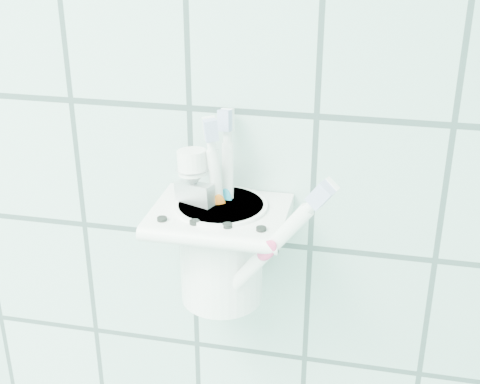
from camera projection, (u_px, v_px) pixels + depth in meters
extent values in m
cube|color=white|center=(229.00, 208.00, 0.66)|extent=(0.05, 0.02, 0.04)
cube|color=white|center=(220.00, 216.00, 0.62)|extent=(0.13, 0.10, 0.01)
cylinder|color=white|center=(207.00, 240.00, 0.58)|extent=(0.13, 0.01, 0.01)
cylinder|color=black|center=(162.00, 219.00, 0.60)|extent=(0.01, 0.01, 0.00)
cylinder|color=black|center=(194.00, 223.00, 0.59)|extent=(0.01, 0.01, 0.00)
cylinder|color=black|center=(227.00, 226.00, 0.59)|extent=(0.01, 0.01, 0.00)
cylinder|color=black|center=(261.00, 229.00, 0.58)|extent=(0.01, 0.01, 0.00)
cylinder|color=white|center=(221.00, 252.00, 0.65)|extent=(0.08, 0.08, 0.10)
cylinder|color=white|center=(221.00, 207.00, 0.63)|extent=(0.09, 0.09, 0.01)
cylinder|color=black|center=(221.00, 206.00, 0.63)|extent=(0.07, 0.07, 0.00)
cylinder|color=white|center=(227.00, 219.00, 0.64)|extent=(0.03, 0.02, 0.15)
cylinder|color=white|center=(226.00, 139.00, 0.61)|extent=(0.01, 0.01, 0.02)
cube|color=silver|center=(225.00, 127.00, 0.60)|extent=(0.02, 0.01, 0.02)
cube|color=white|center=(226.00, 125.00, 0.60)|extent=(0.01, 0.01, 0.02)
ellipsoid|color=orange|center=(225.00, 205.00, 0.63)|extent=(0.02, 0.01, 0.03)
cylinder|color=white|center=(228.00, 224.00, 0.63)|extent=(0.02, 0.04, 0.15)
cylinder|color=white|center=(227.00, 141.00, 0.60)|extent=(0.01, 0.01, 0.02)
cube|color=silver|center=(226.00, 130.00, 0.59)|extent=(0.01, 0.01, 0.02)
cube|color=white|center=(228.00, 128.00, 0.59)|extent=(0.01, 0.01, 0.02)
ellipsoid|color=teal|center=(227.00, 209.00, 0.62)|extent=(0.01, 0.01, 0.03)
cylinder|color=white|center=(218.00, 226.00, 0.61)|extent=(0.10, 0.06, 0.14)
cylinder|color=white|center=(217.00, 132.00, 0.57)|extent=(0.02, 0.02, 0.02)
cube|color=silver|center=(215.00, 118.00, 0.56)|extent=(0.02, 0.02, 0.03)
cube|color=white|center=(217.00, 116.00, 0.57)|extent=(0.02, 0.02, 0.03)
ellipsoid|color=#D83F72|center=(216.00, 209.00, 0.60)|extent=(0.03, 0.02, 0.03)
cube|color=silver|center=(200.00, 239.00, 0.64)|extent=(0.05, 0.03, 0.11)
cube|color=silver|center=(202.00, 286.00, 0.66)|extent=(0.04, 0.02, 0.01)
cone|color=silver|center=(199.00, 180.00, 0.61)|extent=(0.04, 0.04, 0.02)
cylinder|color=white|center=(198.00, 166.00, 0.60)|extent=(0.04, 0.04, 0.03)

